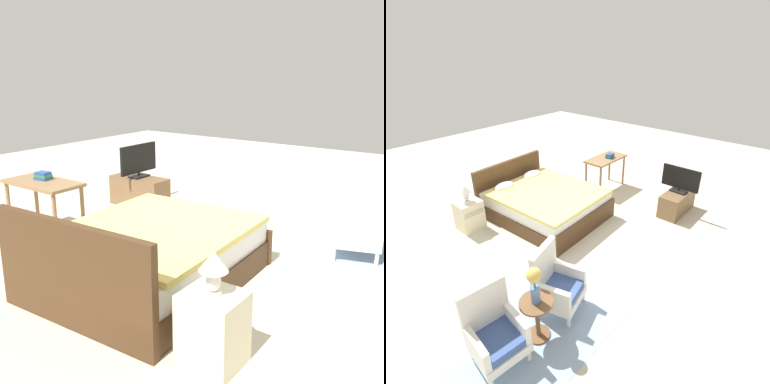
{
  "view_description": "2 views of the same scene",
  "coord_description": "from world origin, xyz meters",
  "views": [
    {
      "loc": [
        -2.66,
        4.14,
        2.15
      ],
      "look_at": [
        0.09,
        0.3,
        0.84
      ],
      "focal_mm": 42.0,
      "sensor_mm": 36.0,
      "label": 1
    },
    {
      "loc": [
        -3.4,
        -3.06,
        3.2
      ],
      "look_at": [
        0.17,
        0.03,
        0.84
      ],
      "focal_mm": 28.0,
      "sensor_mm": 36.0,
      "label": 2
    }
  ],
  "objects": [
    {
      "name": "ground_plane",
      "position": [
        0.0,
        0.0,
        0.0
      ],
      "size": [
        16.0,
        16.0,
        0.0
      ],
      "primitive_type": "plane",
      "color": "beige"
    },
    {
      "name": "bed",
      "position": [
        0.18,
        0.97,
        0.3
      ],
      "size": [
        1.86,
        2.27,
        0.96
      ],
      "color": "#472D19",
      "rests_on": "ground_plane"
    },
    {
      "name": "armchair_by_window_right",
      "position": [
        -1.37,
        -0.92,
        0.38
      ],
      "size": [
        0.68,
        0.68,
        0.92
      ],
      "color": "white",
      "rests_on": "floor_rug"
    },
    {
      "name": "nightstand",
      "position": [
        -1.08,
        1.67,
        0.29
      ],
      "size": [
        0.44,
        0.41,
        0.58
      ],
      "color": "beige",
      "rests_on": "ground_plane"
    },
    {
      "name": "table_lamp",
      "position": [
        -1.08,
        1.67,
        0.79
      ],
      "size": [
        0.22,
        0.22,
        0.33
      ],
      "color": "silver",
      "rests_on": "nightstand"
    },
    {
      "name": "tv_stand",
      "position": [
        2.09,
        -1.03,
        0.23
      ],
      "size": [
        0.96,
        0.4,
        0.47
      ],
      "color": "brown",
      "rests_on": "ground_plane"
    },
    {
      "name": "tv_flatscreen",
      "position": [
        2.09,
        -1.03,
        0.74
      ],
      "size": [
        0.2,
        0.77,
        0.53
      ],
      "color": "black",
      "rests_on": "tv_stand"
    },
    {
      "name": "vanity_desk",
      "position": [
        2.05,
        0.8,
        0.66
      ],
      "size": [
        1.04,
        0.52,
        0.78
      ],
      "color": "#8E6B47",
      "rests_on": "ground_plane"
    },
    {
      "name": "book_stack",
      "position": [
        2.12,
        0.73,
        0.83
      ],
      "size": [
        0.21,
        0.17,
        0.1
      ],
      "color": "#284C8E",
      "rests_on": "vanity_desk"
    }
  ]
}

